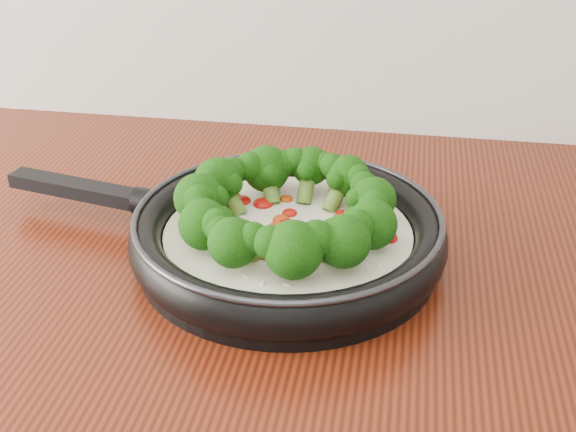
# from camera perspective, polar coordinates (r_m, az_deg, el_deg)

# --- Properties ---
(skillet) EXTENTS (0.52, 0.38, 0.09)m
(skillet) POSITION_cam_1_polar(r_m,az_deg,el_deg) (0.74, -0.27, -0.97)
(skillet) COLOR black
(skillet) RESTS_ON counter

